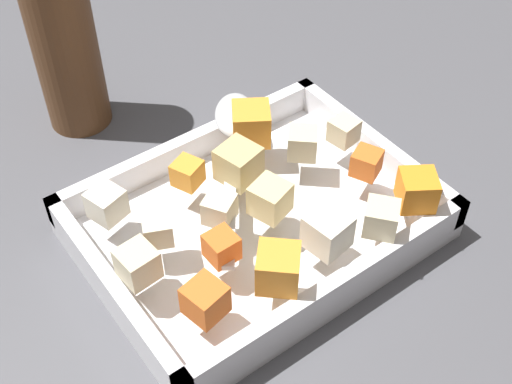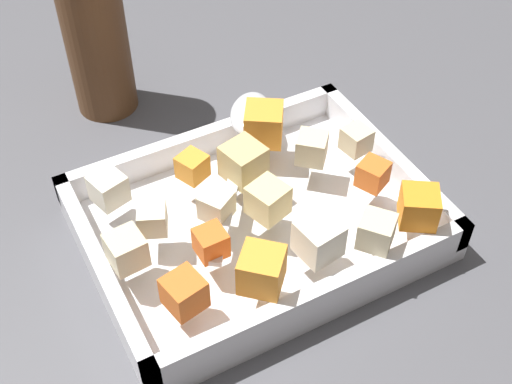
# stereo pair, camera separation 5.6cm
# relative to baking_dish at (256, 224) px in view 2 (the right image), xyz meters

# --- Properties ---
(ground_plane) EXTENTS (4.00, 4.00, 0.00)m
(ground_plane) POSITION_rel_baking_dish_xyz_m (-0.02, -0.01, -0.01)
(ground_plane) COLOR #4C4C51
(baking_dish) EXTENTS (0.29, 0.22, 0.04)m
(baking_dish) POSITION_rel_baking_dish_xyz_m (0.00, 0.00, 0.00)
(baking_dish) COLOR silver
(baking_dish) RESTS_ON ground_plane
(carrot_chunk_center) EXTENTS (0.02, 0.02, 0.02)m
(carrot_chunk_center) POSITION_rel_baking_dish_xyz_m (-0.06, -0.03, 0.04)
(carrot_chunk_center) COLOR orange
(carrot_chunk_center) RESTS_ON baking_dish
(carrot_chunk_under_handle) EXTENTS (0.03, 0.03, 0.02)m
(carrot_chunk_under_handle) POSITION_rel_baking_dish_xyz_m (0.10, -0.03, 0.04)
(carrot_chunk_under_handle) COLOR orange
(carrot_chunk_under_handle) RESTS_ON baking_dish
(carrot_chunk_mid_left) EXTENTS (0.03, 0.03, 0.02)m
(carrot_chunk_mid_left) POSITION_rel_baking_dish_xyz_m (-0.03, 0.05, 0.04)
(carrot_chunk_mid_left) COLOR orange
(carrot_chunk_mid_left) RESTS_ON baking_dish
(carrot_chunk_heap_side) EXTENTS (0.05, 0.05, 0.03)m
(carrot_chunk_heap_side) POSITION_rel_baking_dish_xyz_m (0.04, 0.07, 0.05)
(carrot_chunk_heap_side) COLOR orange
(carrot_chunk_heap_side) RESTS_ON baking_dish
(carrot_chunk_far_left) EXTENTS (0.03, 0.03, 0.03)m
(carrot_chunk_far_left) POSITION_rel_baking_dish_xyz_m (-0.09, -0.07, 0.04)
(carrot_chunk_far_left) COLOR orange
(carrot_chunk_far_left) RESTS_ON baking_dish
(carrot_chunk_front_center) EXTENTS (0.04, 0.04, 0.03)m
(carrot_chunk_front_center) POSITION_rel_baking_dish_xyz_m (0.10, -0.08, 0.04)
(carrot_chunk_front_center) COLOR orange
(carrot_chunk_front_center) RESTS_ON baking_dish
(carrot_chunk_corner_sw) EXTENTS (0.04, 0.04, 0.03)m
(carrot_chunk_corner_sw) POSITION_rel_baking_dish_xyz_m (-0.04, -0.08, 0.05)
(carrot_chunk_corner_sw) COLOR orange
(carrot_chunk_corner_sw) RESTS_ON baking_dish
(potato_chunk_mid_right) EXTENTS (0.04, 0.04, 0.03)m
(potato_chunk_mid_right) POSITION_rel_baking_dish_xyz_m (0.07, 0.02, 0.04)
(potato_chunk_mid_right) COLOR beige
(potato_chunk_mid_right) RESTS_ON baking_dish
(potato_chunk_heap_top) EXTENTS (0.03, 0.03, 0.02)m
(potato_chunk_heap_top) POSITION_rel_baking_dish_xyz_m (-0.09, 0.01, 0.04)
(potato_chunk_heap_top) COLOR beige
(potato_chunk_heap_top) RESTS_ON baking_dish
(potato_chunk_near_left) EXTENTS (0.04, 0.04, 0.03)m
(potato_chunk_near_left) POSITION_rel_baking_dish_xyz_m (0.00, -0.02, 0.04)
(potato_chunk_near_left) COLOR #E0CC89
(potato_chunk_near_left) RESTS_ON baking_dish
(potato_chunk_far_right) EXTENTS (0.04, 0.04, 0.03)m
(potato_chunk_far_right) POSITION_rel_baking_dish_xyz_m (0.00, 0.03, 0.05)
(potato_chunk_far_right) COLOR tan
(potato_chunk_far_right) RESTS_ON baking_dish
(potato_chunk_rim_edge) EXTENTS (0.04, 0.04, 0.03)m
(potato_chunk_rim_edge) POSITION_rel_baking_dish_xyz_m (0.06, -0.08, 0.04)
(potato_chunk_rim_edge) COLOR beige
(potato_chunk_rim_edge) RESTS_ON baking_dish
(potato_chunk_corner_se) EXTENTS (0.03, 0.03, 0.03)m
(potato_chunk_corner_se) POSITION_rel_baking_dish_xyz_m (-0.12, -0.01, 0.04)
(potato_chunk_corner_se) COLOR beige
(potato_chunk_corner_se) RESTS_ON baking_dish
(potato_chunk_corner_nw) EXTENTS (0.03, 0.03, 0.02)m
(potato_chunk_corner_nw) POSITION_rel_baking_dish_xyz_m (-0.04, 0.00, 0.04)
(potato_chunk_corner_nw) COLOR beige
(potato_chunk_corner_nw) RESTS_ON baking_dish
(potato_chunk_back_center) EXTENTS (0.03, 0.03, 0.02)m
(potato_chunk_back_center) POSITION_rel_baking_dish_xyz_m (0.11, 0.01, 0.04)
(potato_chunk_back_center) COLOR beige
(potato_chunk_back_center) RESTS_ON baking_dish
(parsnip_chunk_near_right) EXTENTS (0.03, 0.03, 0.03)m
(parsnip_chunk_near_right) POSITION_rel_baking_dish_xyz_m (0.02, -0.07, 0.04)
(parsnip_chunk_near_right) COLOR silver
(parsnip_chunk_near_right) RESTS_ON baking_dish
(parsnip_chunk_corner_ne) EXTENTS (0.03, 0.03, 0.03)m
(parsnip_chunk_corner_ne) POSITION_rel_baking_dish_xyz_m (-0.11, 0.06, 0.04)
(parsnip_chunk_corner_ne) COLOR silver
(parsnip_chunk_corner_ne) RESTS_ON baking_dish
(serving_spoon) EXTENTS (0.14, 0.18, 0.02)m
(serving_spoon) POSITION_rel_baking_dish_xyz_m (0.04, 0.08, 0.04)
(serving_spoon) COLOR silver
(serving_spoon) RESTS_ON baking_dish
(pepper_mill) EXTENTS (0.06, 0.06, 0.22)m
(pepper_mill) POSITION_rel_baking_dish_xyz_m (-0.05, 0.23, 0.09)
(pepper_mill) COLOR brown
(pepper_mill) RESTS_ON ground_plane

